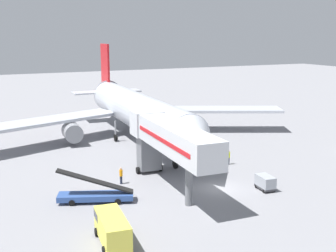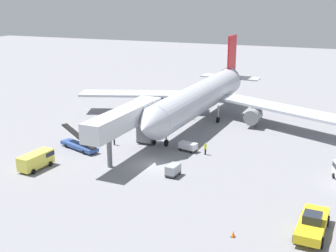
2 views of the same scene
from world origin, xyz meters
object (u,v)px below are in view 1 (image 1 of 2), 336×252
at_px(service_van_rear_right, 112,227).
at_px(ground_crew_worker_midground, 121,175).
at_px(ground_crew_worker_foreground, 229,157).
at_px(belt_loader_truck, 96,194).
at_px(baggage_cart_mid_right, 206,160).
at_px(airplane_at_gate, 135,110).
at_px(baggage_cart_near_right, 265,182).
at_px(jet_bridge, 167,138).

relative_size(service_van_rear_right, ground_crew_worker_midground, 2.93).
height_order(ground_crew_worker_foreground, ground_crew_worker_midground, ground_crew_worker_midground).
height_order(belt_loader_truck, baggage_cart_mid_right, belt_loader_truck).
relative_size(airplane_at_gate, baggage_cart_mid_right, 17.28).
bearing_deg(baggage_cart_near_right, service_van_rear_right, -166.97).
height_order(baggage_cart_near_right, ground_crew_worker_midground, ground_crew_worker_midground).
height_order(jet_bridge, service_van_rear_right, jet_bridge).
xyz_separation_m(belt_loader_truck, baggage_cart_near_right, (17.07, -4.50, 0.07)).
height_order(jet_bridge, baggage_cart_mid_right, jet_bridge).
distance_m(jet_bridge, service_van_rear_right, 13.87).
relative_size(airplane_at_gate, belt_loader_truck, 6.92).
height_order(baggage_cart_near_right, baggage_cart_mid_right, baggage_cart_near_right).
bearing_deg(ground_crew_worker_foreground, belt_loader_truck, -165.39).
relative_size(baggage_cart_near_right, ground_crew_worker_foreground, 1.29).
bearing_deg(ground_crew_worker_foreground, baggage_cart_mid_right, 169.37).
bearing_deg(belt_loader_truck, ground_crew_worker_midground, 44.01).
bearing_deg(baggage_cart_near_right, belt_loader_truck, 165.23).
bearing_deg(ground_crew_worker_midground, belt_loader_truck, -135.99).
height_order(service_van_rear_right, ground_crew_worker_midground, service_van_rear_right).
distance_m(airplane_at_gate, belt_loader_truck, 25.53).
bearing_deg(ground_crew_worker_foreground, airplane_at_gate, 109.22).
bearing_deg(jet_bridge, airplane_at_gate, 77.50).
bearing_deg(ground_crew_worker_midground, baggage_cart_near_right, -32.63).
xyz_separation_m(baggage_cart_near_right, baggage_cart_mid_right, (-1.32, 9.91, -0.10)).
bearing_deg(belt_loader_truck, baggage_cart_mid_right, 18.97).
bearing_deg(baggage_cart_mid_right, ground_crew_worker_foreground, -10.63).
xyz_separation_m(airplane_at_gate, baggage_cart_mid_right, (2.97, -16.33, -3.99)).
relative_size(jet_bridge, baggage_cart_near_right, 7.48).
distance_m(jet_bridge, baggage_cart_mid_right, 10.18).
bearing_deg(airplane_at_gate, service_van_rear_right, -114.70).
distance_m(airplane_at_gate, baggage_cart_mid_right, 17.07).
xyz_separation_m(jet_bridge, ground_crew_worker_foreground, (10.57, 4.24, -4.47)).
distance_m(belt_loader_truck, ground_crew_worker_foreground, 19.29).
bearing_deg(baggage_cart_near_right, jet_bridge, 150.25).
xyz_separation_m(service_van_rear_right, ground_crew_worker_foreground, (19.90, 13.60, -0.29)).
relative_size(jet_bridge, baggage_cart_mid_right, 5.96).
height_order(airplane_at_gate, ground_crew_worker_foreground, airplane_at_gate).
bearing_deg(jet_bridge, ground_crew_worker_midground, 141.67).
bearing_deg(airplane_at_gate, ground_crew_worker_foreground, -70.78).
bearing_deg(airplane_at_gate, ground_crew_worker_midground, -116.16).
relative_size(service_van_rear_right, baggage_cart_mid_right, 1.83).
bearing_deg(ground_crew_worker_midground, jet_bridge, -38.33).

